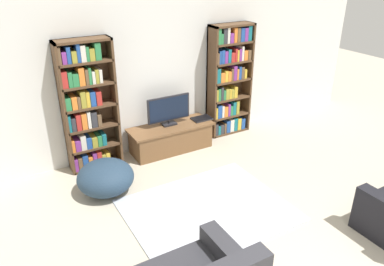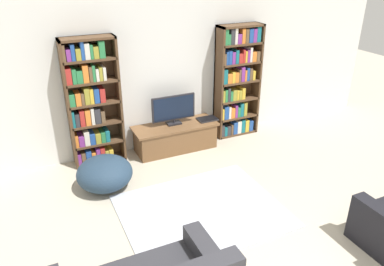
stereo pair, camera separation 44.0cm
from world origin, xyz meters
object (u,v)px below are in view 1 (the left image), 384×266
bookshelf_right (228,80)px  tv_stand (171,138)px  television (169,110)px  bookshelf_left (86,106)px  laptop (202,119)px  beanbag_ottoman (106,177)px

bookshelf_right → tv_stand: bookshelf_right is taller
bookshelf_right → television: bearing=-175.9°
bookshelf_left → laptop: bearing=-5.0°
laptop → beanbag_ottoman: (-1.96, -0.66, -0.23)m
bookshelf_right → laptop: (-0.65, -0.16, -0.55)m
bookshelf_right → television: size_ratio=2.64×
television → beanbag_ottoman: (-1.37, -0.73, -0.48)m
tv_stand → laptop: laptop is taller
beanbag_ottoman → bookshelf_left: bearing=86.3°
tv_stand → beanbag_ottoman: bearing=-153.6°
tv_stand → television: size_ratio=1.89×
television → laptop: (0.60, -0.08, -0.25)m
bookshelf_right → tv_stand: (-1.24, -0.14, -0.79)m
beanbag_ottoman → bookshelf_right: bearing=17.5°
bookshelf_right → laptop: bearing=-165.7°
tv_stand → beanbag_ottoman: size_ratio=1.82×
tv_stand → television: 0.49m
bookshelf_right → laptop: 0.87m
bookshelf_left → bookshelf_right: bearing=-0.1°
television → beanbag_ottoman: bearing=-151.8°
television → laptop: television is taller
bookshelf_left → television: bearing=-4.0°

